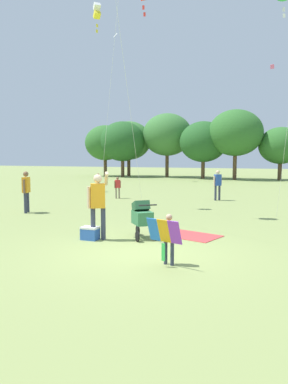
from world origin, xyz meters
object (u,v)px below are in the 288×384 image
person_adult_flyer (98,201)px  cooler_box (90,233)px  stroller (142,216)px  person_sitting_far (26,188)px  person_kid_running (98,181)px  person_back_turned (218,183)px  child_with_butterfly_kite (168,234)px  kite_orange_delta (97,13)px  person_couple_left (118,186)px  picnic_blanket (190,235)px

person_adult_flyer → cooler_box: size_ratio=4.06×
stroller → person_sitting_far: size_ratio=0.63×
person_kid_running → person_back_turned: bearing=-13.8°
child_with_butterfly_kite → kite_orange_delta: kite_orange_delta is taller
person_sitting_far → cooler_box: bearing=-35.3°
person_couple_left → stroller: bearing=-61.2°
person_adult_flyer → picnic_blanket: bearing=31.7°
picnic_blanket → cooler_box: bearing=-149.2°
person_sitting_far → cooler_box: person_sitting_far is taller
person_adult_flyer → person_back_turned: person_adult_flyer is taller
child_with_butterfly_kite → person_adult_flyer: bearing=147.0°
kite_orange_delta → person_sitting_far: size_ratio=5.22×
person_kid_running → person_back_turned: size_ratio=0.76×
kite_orange_delta → picnic_blanket: bearing=-39.8°
child_with_butterfly_kite → cooler_box: bearing=150.3°
stroller → picnic_blanket: size_ratio=0.66×
kite_orange_delta → person_back_turned: kite_orange_delta is taller
stroller → person_couple_left: 9.54m
person_adult_flyer → stroller: (1.01, 0.62, -0.45)m
child_with_butterfly_kite → person_sitting_far: bearing=146.6°
person_couple_left → picnic_blanket: (5.76, -7.64, -0.66)m
person_sitting_far → picnic_blanket: size_ratio=1.04×
child_with_butterfly_kite → person_couple_left: size_ratio=0.93×
stroller → person_back_turned: size_ratio=0.68×
person_sitting_far → person_back_turned: (6.31, 6.76, -0.07)m
person_adult_flyer → kite_orange_delta: size_ratio=0.21×
stroller → person_couple_left: (-4.59, 8.36, 0.06)m
person_sitting_far → person_back_turned: size_ratio=1.07×
person_adult_flyer → person_sitting_far: bearing=146.4°
kite_orange_delta → picnic_blanket: size_ratio=5.42×
person_back_turned → person_kid_running: bearing=166.2°
stroller → person_adult_flyer: bearing=-148.7°
person_kid_running → picnic_blanket: person_kid_running is taller
stroller → person_sitting_far: person_sitting_far is taller
child_with_butterfly_kite → person_sitting_far: 8.69m
person_kid_running → child_with_butterfly_kite: bearing=-57.3°
person_couple_left → person_back_turned: size_ratio=0.75×
person_sitting_far → picnic_blanket: 7.32m
person_kid_running → picnic_blanket: size_ratio=0.74×
person_sitting_far → person_back_turned: person_sitting_far is taller
picnic_blanket → person_couple_left: bearing=127.0°
person_couple_left → picnic_blanket: size_ratio=0.72×
person_adult_flyer → person_kid_running: size_ratio=1.57×
person_couple_left → kite_orange_delta: bearing=-78.2°
child_with_butterfly_kite → cooler_box: (-2.62, 1.50, -0.46)m
person_kid_running → kite_orange_delta: bearing=-62.0°
person_back_turned → picnic_blanket: bearing=-85.3°
kite_orange_delta → person_back_turned: bearing=45.6°
person_adult_flyer → person_kid_running: (-6.22, 11.86, -0.37)m
person_sitting_far → cooler_box: (4.63, -3.28, -0.78)m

